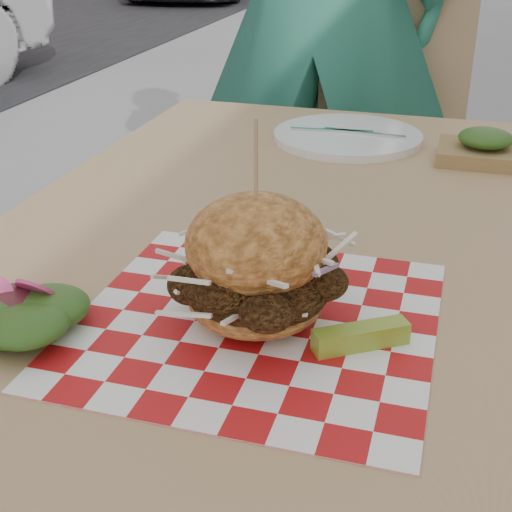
# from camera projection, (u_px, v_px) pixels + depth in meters

# --- Properties ---
(ground) EXTENTS (80.00, 80.00, 0.00)m
(ground) POSITION_uv_depth(u_px,v_px,m) (309.00, 490.00, 1.54)
(ground) COLOR gray
(ground) RESTS_ON ground
(patio_table) EXTENTS (0.80, 1.20, 0.75)m
(patio_table) POSITION_uv_depth(u_px,v_px,m) (296.00, 274.00, 1.00)
(patio_table) COLOR tan
(patio_table) RESTS_ON ground
(patio_chair) EXTENTS (0.52, 0.53, 0.95)m
(patio_chair) POSITION_uv_depth(u_px,v_px,m) (375.00, 140.00, 1.97)
(patio_chair) COLOR tan
(patio_chair) RESTS_ON ground
(paper_liner) EXTENTS (0.36, 0.36, 0.00)m
(paper_liner) POSITION_uv_depth(u_px,v_px,m) (256.00, 321.00, 0.73)
(paper_liner) COLOR red
(paper_liner) RESTS_ON patio_table
(sandwich) EXTENTS (0.19, 0.19, 0.21)m
(sandwich) POSITION_uv_depth(u_px,v_px,m) (256.00, 269.00, 0.71)
(sandwich) COLOR orange
(sandwich) RESTS_ON paper_liner
(pickle_spear) EXTENTS (0.09, 0.07, 0.02)m
(pickle_spear) POSITION_uv_depth(u_px,v_px,m) (361.00, 337.00, 0.68)
(pickle_spear) COLOR #92A12E
(pickle_spear) RESTS_ON paper_liner
(side_salad) EXTENTS (0.14, 0.13, 0.05)m
(side_salad) POSITION_uv_depth(u_px,v_px,m) (15.00, 314.00, 0.72)
(side_salad) COLOR #3F1419
(side_salad) RESTS_ON patio_table
(place_setting) EXTENTS (0.27, 0.27, 0.02)m
(place_setting) POSITION_uv_depth(u_px,v_px,m) (348.00, 136.00, 1.30)
(place_setting) COLOR white
(place_setting) RESTS_ON patio_table
(kraft_tray) EXTENTS (0.15, 0.12, 0.06)m
(kraft_tray) POSITION_uv_depth(u_px,v_px,m) (484.00, 148.00, 1.18)
(kraft_tray) COLOR olive
(kraft_tray) RESTS_ON patio_table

